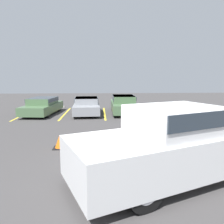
% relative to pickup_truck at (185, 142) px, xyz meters
% --- Properties ---
extents(ground_plane, '(60.00, 60.00, 0.00)m').
position_rel_pickup_truck_xyz_m(ground_plane, '(-1.45, 0.48, -0.94)').
color(ground_plane, '#423F3F').
extents(stall_stripe_a, '(0.12, 5.47, 0.01)m').
position_rel_pickup_truck_xyz_m(stall_stripe_a, '(-7.64, 10.41, -0.94)').
color(stall_stripe_a, yellow).
rests_on(stall_stripe_a, ground_plane).
extents(stall_stripe_b, '(0.12, 5.47, 0.01)m').
position_rel_pickup_truck_xyz_m(stall_stripe_b, '(-4.77, 10.41, -0.94)').
color(stall_stripe_b, yellow).
rests_on(stall_stripe_b, ground_plane).
extents(stall_stripe_c, '(0.12, 5.47, 0.01)m').
position_rel_pickup_truck_xyz_m(stall_stripe_c, '(-1.90, 10.41, -0.94)').
color(stall_stripe_c, yellow).
rests_on(stall_stripe_c, ground_plane).
extents(stall_stripe_d, '(0.12, 5.47, 0.01)m').
position_rel_pickup_truck_xyz_m(stall_stripe_d, '(0.97, 10.41, -0.94)').
color(stall_stripe_d, yellow).
rests_on(stall_stripe_d, ground_plane).
extents(pickup_truck, '(6.51, 4.25, 1.91)m').
position_rel_pickup_truck_xyz_m(pickup_truck, '(0.00, 0.00, 0.00)').
color(pickup_truck, white).
rests_on(pickup_truck, ground_plane).
extents(parked_sedan_a, '(2.23, 4.63, 1.18)m').
position_rel_pickup_truck_xyz_m(parked_sedan_a, '(-6.33, 10.30, -0.31)').
color(parked_sedan_a, '#4C6B47').
rests_on(parked_sedan_a, ground_plane).
extents(parked_sedan_b, '(1.96, 4.39, 1.18)m').
position_rel_pickup_truck_xyz_m(parked_sedan_b, '(-3.20, 10.21, -0.31)').
color(parked_sedan_b, gray).
rests_on(parked_sedan_b, ground_plane).
extents(parked_sedan_c, '(1.84, 4.77, 1.27)m').
position_rel_pickup_truck_xyz_m(parked_sedan_c, '(-0.48, 10.58, -0.26)').
color(parked_sedan_c, '#4C6B47').
rests_on(parked_sedan_c, ground_plane).
extents(traffic_cone, '(0.48, 0.48, 0.49)m').
position_rel_pickup_truck_xyz_m(traffic_cone, '(-3.77, 2.50, -0.72)').
color(traffic_cone, black).
rests_on(traffic_cone, ground_plane).
extents(wheel_stop_curb, '(1.78, 0.20, 0.14)m').
position_rel_pickup_truck_xyz_m(wheel_stop_curb, '(-6.20, 13.59, -0.87)').
color(wheel_stop_curb, '#B7B2A8').
rests_on(wheel_stop_curb, ground_plane).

